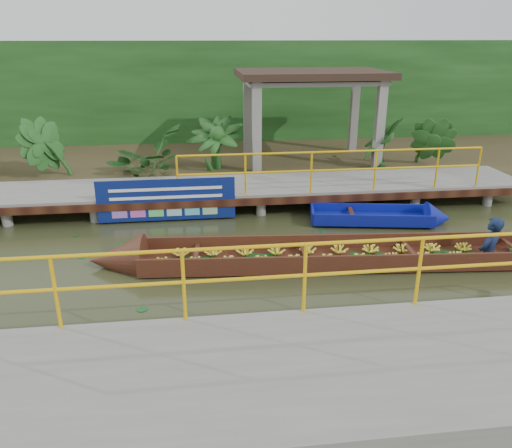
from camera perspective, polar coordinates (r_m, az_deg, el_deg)
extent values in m
plane|color=#2C3018|center=(9.83, -3.08, -4.45)|extent=(80.00, 80.00, 0.00)
cube|color=#342C1A|center=(16.86, -5.04, 7.13)|extent=(30.00, 8.00, 0.45)
cube|color=slate|center=(12.93, -4.30, 4.16)|extent=(16.00, 2.00, 0.15)
cube|color=black|center=(12.00, -4.03, 2.44)|extent=(16.00, 0.12, 0.18)
cylinder|color=#F8B70D|center=(12.19, 8.96, 8.17)|extent=(7.50, 0.05, 0.05)
cylinder|color=#F8B70D|center=(12.29, 8.85, 6.12)|extent=(7.50, 0.05, 0.05)
cylinder|color=#F8B70D|center=(12.31, 8.83, 5.89)|extent=(0.05, 0.05, 1.00)
cylinder|color=slate|center=(12.70, -22.37, 0.97)|extent=(0.24, 0.24, 0.55)
cylinder|color=slate|center=(14.18, -20.84, 3.16)|extent=(0.24, 0.24, 0.55)
cylinder|color=slate|center=(12.32, -13.39, 1.42)|extent=(0.24, 0.24, 0.55)
cylinder|color=slate|center=(13.83, -12.77, 3.61)|extent=(0.24, 0.24, 0.55)
cylinder|color=slate|center=(12.25, -4.06, 1.85)|extent=(0.24, 0.24, 0.55)
cylinder|color=slate|center=(13.77, -4.46, 3.99)|extent=(0.24, 0.24, 0.55)
cylinder|color=slate|center=(12.51, 5.13, 2.22)|extent=(0.24, 0.24, 0.55)
cylinder|color=slate|center=(14.00, 3.76, 4.30)|extent=(0.24, 0.24, 0.55)
cylinder|color=slate|center=(13.07, 13.74, 2.52)|extent=(0.24, 0.24, 0.55)
cylinder|color=slate|center=(14.51, 11.57, 4.50)|extent=(0.24, 0.24, 0.55)
cylinder|color=slate|center=(13.90, 21.48, 2.73)|extent=(0.24, 0.24, 0.55)
cylinder|color=slate|center=(15.26, 18.73, 4.62)|extent=(0.24, 0.24, 0.55)
cylinder|color=slate|center=(12.25, -4.06, 1.85)|extent=(0.24, 0.24, 0.55)
cube|color=slate|center=(6.29, 9.54, -17.78)|extent=(18.00, 2.40, 0.70)
cylinder|color=#F8B70D|center=(6.55, 7.44, -2.22)|extent=(10.00, 0.05, 0.05)
cylinder|color=#F8B70D|center=(6.74, 7.27, -5.74)|extent=(10.00, 0.05, 0.05)
cylinder|color=#F8B70D|center=(6.76, 7.25, -6.12)|extent=(0.05, 0.05, 1.00)
cube|color=slate|center=(14.33, 0.09, 10.40)|extent=(0.25, 0.25, 2.80)
cube|color=slate|center=(15.20, 13.90, 10.41)|extent=(0.25, 0.25, 2.80)
cube|color=slate|center=(16.68, -0.98, 11.88)|extent=(0.25, 0.25, 2.80)
cube|color=slate|center=(17.43, 11.12, 11.89)|extent=(0.25, 0.25, 2.80)
cube|color=slate|center=(15.65, 6.32, 15.97)|extent=(4.00, 2.60, 0.12)
cube|color=black|center=(15.63, 6.35, 16.70)|extent=(4.40, 3.00, 0.20)
cube|color=#163B13|center=(19.01, -5.56, 14.11)|extent=(30.00, 0.80, 4.00)
cube|color=#36190E|center=(10.01, 11.49, -3.99)|extent=(8.45, 1.71, 0.06)
cube|color=#36190E|center=(10.42, 10.88, -2.05)|extent=(8.37, 0.73, 0.36)
cube|color=#36190E|center=(9.49, 12.29, -4.51)|extent=(8.37, 0.73, 0.36)
cone|color=#36190E|center=(9.95, -15.63, -4.01)|extent=(1.13, 1.09, 1.01)
imported|color=#101C3B|center=(10.66, 25.63, 0.70)|extent=(0.70, 0.64, 1.61)
cube|color=navy|center=(12.15, 12.98, 0.55)|extent=(2.88, 1.30, 0.09)
cube|color=navy|center=(12.50, 12.71, 1.68)|extent=(2.74, 0.53, 0.28)
cube|color=navy|center=(11.73, 13.36, 0.35)|extent=(2.74, 0.53, 0.28)
cube|color=navy|center=(11.94, 6.47, 1.16)|extent=(0.20, 0.83, 0.28)
cone|color=navy|center=(12.52, 20.10, 0.65)|extent=(0.68, 0.86, 0.78)
cube|color=black|center=(12.03, 10.87, 1.25)|extent=(0.23, 0.84, 0.05)
cube|color=navy|center=(11.95, -10.18, 2.73)|extent=(3.23, 0.03, 1.01)
cube|color=white|center=(11.85, -10.26, 3.94)|extent=(2.62, 0.01, 0.07)
cube|color=white|center=(11.91, -10.20, 3.02)|extent=(2.62, 0.01, 0.07)
imported|color=#163B13|center=(15.01, -22.29, 7.61)|extent=(1.13, 1.13, 1.41)
imported|color=#163B13|center=(14.56, -12.68, 8.29)|extent=(1.13, 1.13, 1.41)
imported|color=#163B13|center=(14.51, -4.71, 8.68)|extent=(1.13, 1.13, 1.41)
imported|color=#163B13|center=(15.54, 14.26, 8.93)|extent=(1.13, 1.13, 1.41)
imported|color=#163B13|center=(16.15, 19.29, 8.83)|extent=(1.13, 1.13, 1.41)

